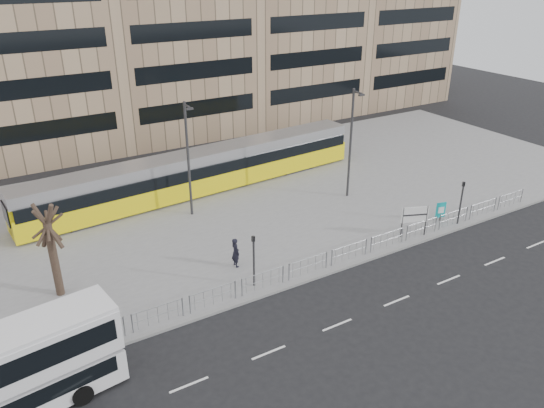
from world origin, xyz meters
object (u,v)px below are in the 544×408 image
traffic_light_east (462,197)px  lamp_post_west (188,155)px  station_sign (415,216)px  ad_panel (441,210)px  traffic_light_west (254,255)px  pedestrian (236,252)px  tram (200,172)px  lamp_post_east (351,140)px  bare_tree (42,200)px

traffic_light_east → lamp_post_west: bearing=165.8°
station_sign → ad_panel: 3.31m
ad_panel → lamp_post_west: (-14.32, 9.83, 3.63)m
traffic_light_west → pedestrian: bearing=71.9°
traffic_light_west → traffic_light_east: same height
tram → station_sign: (8.84, -14.00, -0.20)m
tram → lamp_post_west: (-2.29, -3.53, 2.81)m
traffic_light_west → lamp_post_east: bearing=13.9°
traffic_light_west → lamp_post_east: 14.33m
traffic_light_east → bare_tree: bearing=-170.5°
station_sign → tram: bearing=144.8°
traffic_light_east → lamp_post_west: size_ratio=0.38×
tram → traffic_light_east: size_ratio=8.98×
tram → traffic_light_west: bearing=-106.5°
ad_panel → lamp_post_east: (-2.77, 6.70, 3.70)m
station_sign → traffic_light_west: traffic_light_west is taller
ad_panel → traffic_light_west: size_ratio=0.45×
station_sign → bare_tree: bearing=-170.6°
traffic_light_east → lamp_post_east: size_ratio=0.37×
lamp_post_west → ad_panel: bearing=-34.5°
traffic_light_east → lamp_post_east: bearing=136.1°
tram → bare_tree: (-12.37, -9.02, 3.94)m
pedestrian → traffic_light_east: (15.65, -2.93, 1.06)m
pedestrian → bare_tree: 10.84m
station_sign → ad_panel: bearing=33.9°
traffic_light_west → lamp_post_west: (0.66, 10.20, 2.47)m
lamp_post_east → bare_tree: (-21.63, -2.37, 1.07)m
tram → lamp_post_east: (9.25, -6.66, 2.87)m
station_sign → lamp_post_west: 15.57m
ad_panel → traffic_light_east: size_ratio=0.45×
tram → station_sign: tram is taller
tram → traffic_light_east: (12.78, -14.30, 0.34)m
traffic_light_east → bare_tree: 25.95m
traffic_light_west → traffic_light_east: 15.74m
station_sign → pedestrian: station_sign is taller
traffic_light_west → lamp_post_east: (12.20, 7.07, 2.53)m
traffic_light_east → station_sign: bearing=-163.0°
ad_panel → bare_tree: bare_tree is taller
pedestrian → lamp_post_east: (12.13, 4.71, 3.59)m
tram → lamp_post_east: size_ratio=3.37×
lamp_post_east → lamp_post_west: bearing=164.8°
ad_panel → pedestrian: bearing=-174.0°
ad_panel → lamp_post_west: bearing=159.1°
pedestrian → lamp_post_west: size_ratio=0.23×
ad_panel → bare_tree: size_ratio=0.18×
tram → traffic_light_west: (-2.95, -13.73, 0.34)m
station_sign → lamp_post_west: bearing=159.3°
traffic_light_west → lamp_post_west: size_ratio=0.38×
station_sign → traffic_light_east: size_ratio=0.67×
lamp_post_east → bare_tree: size_ratio=1.10×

